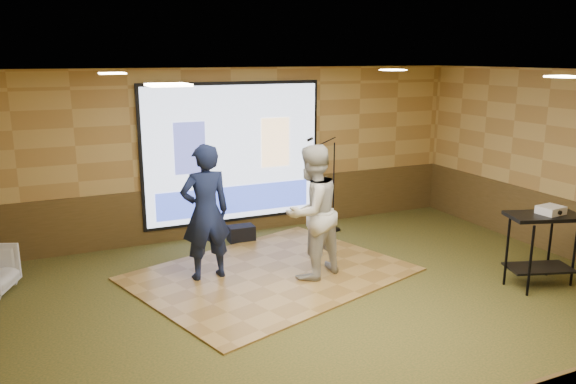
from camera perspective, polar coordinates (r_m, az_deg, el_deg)
name	(u,v)px	position (r m, az deg, el deg)	size (l,w,h in m)	color
ground	(322,307)	(7.50, 3.45, -11.57)	(9.00, 9.00, 0.00)	#283317
room_shell	(324,148)	(6.87, 3.70, 4.44)	(9.04, 7.04, 3.02)	tan
wainscot_back	(234,208)	(10.35, -5.49, -1.62)	(9.00, 0.04, 0.95)	#453517
wainscot_right	(569,230)	(10.10, 26.67, -3.44)	(0.04, 7.00, 0.95)	#453517
projector_screen	(234,155)	(10.09, -5.54, 3.80)	(3.32, 0.06, 2.52)	black
downlight_nw	(112,73)	(7.85, -17.42, 11.43)	(0.32, 0.32, 0.02)	#FFE8BF
downlight_ne	(393,70)	(9.47, 10.62, 12.09)	(0.32, 0.32, 0.02)	#FFE8BF
downlight_sw	(168,85)	(4.60, -12.07, 10.59)	(0.32, 0.32, 0.02)	#FFE8BF
downlight_se	(566,77)	(7.01, 26.38, 10.46)	(0.32, 0.32, 0.02)	#FFE8BF
dance_floor	(271,274)	(8.50, -1.74, -8.31)	(3.80, 2.89, 0.03)	olive
player_left	(206,212)	(8.11, -8.38, -2.05)	(0.72, 0.47, 1.98)	#131B3B
player_right	(312,212)	(8.09, 2.42, -2.04)	(0.95, 0.74, 1.96)	beige
av_table	(543,235)	(8.65, 24.45, -3.98)	(1.00, 0.53, 1.05)	black
projector	(551,210)	(8.62, 25.14, -1.66)	(0.33, 0.28, 0.11)	silver
mic_stand	(331,205)	(10.47, 4.35, -1.32)	(0.70, 0.29, 1.79)	black
duffel_bag	(241,234)	(9.96, -4.78, -4.23)	(0.45, 0.30, 0.28)	black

